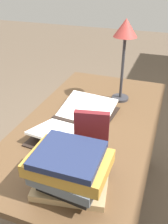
{
  "coord_description": "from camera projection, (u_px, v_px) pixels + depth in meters",
  "views": [
    {
      "loc": [
        1.15,
        0.38,
        1.55
      ],
      "look_at": [
        0.04,
        -0.02,
        0.85
      ],
      "focal_mm": 40.0,
      "sensor_mm": 36.0,
      "label": 1
    }
  ],
  "objects": [
    {
      "name": "ground_plane",
      "position": [
        89.0,
        210.0,
        1.83
      ],
      "size": [
        12.0,
        12.0,
        0.0
      ],
      "primitive_type": "plane",
      "color": "brown"
    },
    {
      "name": "reading_desk",
      "position": [
        90.0,
        136.0,
        1.49
      ],
      "size": [
        1.39,
        0.74,
        0.77
      ],
      "color": "brown",
      "rests_on": "ground_plane"
    },
    {
      "name": "open_book",
      "position": [
        77.0,
        122.0,
        1.4
      ],
      "size": [
        0.6,
        0.37,
        0.07
      ],
      "rotation": [
        0.0,
        0.0,
        -0.09
      ],
      "color": "black",
      "rests_on": "reading_desk"
    },
    {
      "name": "book_stack_tall",
      "position": [
        69.0,
        171.0,
        0.94
      ],
      "size": [
        0.23,
        0.31,
        0.2
      ],
      "color": "tan",
      "rests_on": "reading_desk"
    },
    {
      "name": "book_standing_upright",
      "position": [
        91.0,
        138.0,
        1.08
      ],
      "size": [
        0.06,
        0.15,
        0.26
      ],
      "rotation": [
        0.0,
        0.0,
        0.2
      ],
      "color": "maroon",
      "rests_on": "reading_desk"
    },
    {
      "name": "reading_lamp",
      "position": [
        125.0,
        36.0,
        1.47
      ],
      "size": [
        0.14,
        0.14,
        0.52
      ],
      "color": "#2D2D33",
      "rests_on": "reading_desk"
    },
    {
      "name": "coffee_mug",
      "position": [
        57.0,
        144.0,
        1.18
      ],
      "size": [
        0.12,
        0.09,
        0.1
      ],
      "rotation": [
        0.0,
        0.0,
        3.31
      ],
      "color": "#335184",
      "rests_on": "reading_desk"
    }
  ]
}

